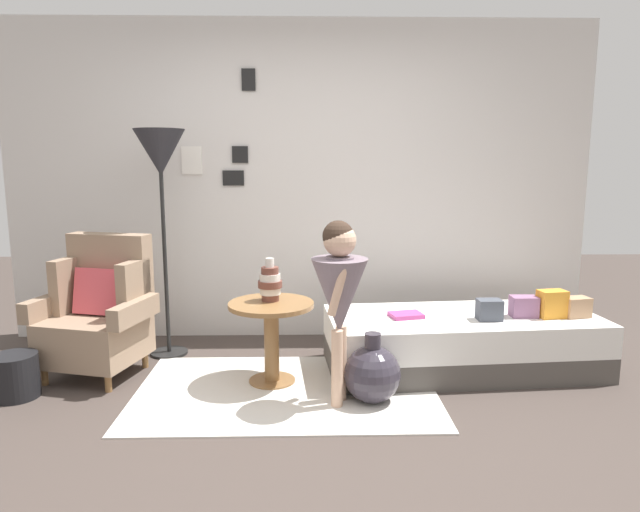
# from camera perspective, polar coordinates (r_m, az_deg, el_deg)

# --- Properties ---
(ground_plane) EXTENTS (12.00, 12.00, 0.00)m
(ground_plane) POSITION_cam_1_polar(r_m,az_deg,el_deg) (3.12, -2.47, -18.66)
(ground_plane) COLOR #423833
(gallery_wall) EXTENTS (4.80, 0.12, 2.60)m
(gallery_wall) POSITION_cam_1_polar(r_m,az_deg,el_deg) (4.70, -2.15, 7.47)
(gallery_wall) COLOR silver
(gallery_wall) RESTS_ON ground
(rug) EXTENTS (1.93, 1.24, 0.01)m
(rug) POSITION_cam_1_polar(r_m,az_deg,el_deg) (3.75, -3.46, -13.50)
(rug) COLOR silver
(rug) RESTS_ON ground
(armchair) EXTENTS (0.85, 0.73, 0.97)m
(armchair) POSITION_cam_1_polar(r_m,az_deg,el_deg) (4.21, -21.53, -5.33)
(armchair) COLOR olive
(armchair) RESTS_ON ground
(daybed) EXTENTS (1.96, 0.95, 0.40)m
(daybed) POSITION_cam_1_polar(r_m,az_deg,el_deg) (4.17, 14.22, -8.49)
(daybed) COLOR #4C4742
(daybed) RESTS_ON ground
(pillow_head) EXTENTS (0.20, 0.15, 0.14)m
(pillow_head) POSITION_cam_1_polar(r_m,az_deg,el_deg) (4.32, 24.61, -4.75)
(pillow_head) COLOR tan
(pillow_head) RESTS_ON daybed
(pillow_mid) EXTENTS (0.20, 0.15, 0.19)m
(pillow_mid) POSITION_cam_1_polar(r_m,az_deg,el_deg) (4.23, 22.53, -4.53)
(pillow_mid) COLOR orange
(pillow_mid) RESTS_ON daybed
(pillow_back) EXTENTS (0.18, 0.12, 0.15)m
(pillow_back) POSITION_cam_1_polar(r_m,az_deg,el_deg) (4.18, 20.03, -4.86)
(pillow_back) COLOR gray
(pillow_back) RESTS_ON daybed
(pillow_extra) EXTENTS (0.16, 0.12, 0.14)m
(pillow_extra) POSITION_cam_1_polar(r_m,az_deg,el_deg) (4.03, 16.85, -5.26)
(pillow_extra) COLOR #474C56
(pillow_extra) RESTS_ON daybed
(side_table) EXTENTS (0.57, 0.57, 0.56)m
(side_table) POSITION_cam_1_polar(r_m,az_deg,el_deg) (3.76, -4.97, -7.07)
(side_table) COLOR olive
(side_table) RESTS_ON ground
(vase_striped) EXTENTS (0.16, 0.16, 0.29)m
(vase_striped) POSITION_cam_1_polar(r_m,az_deg,el_deg) (3.74, -5.11, -2.76)
(vase_striped) COLOR brown
(vase_striped) RESTS_ON side_table
(floor_lamp) EXTENTS (0.37, 0.37, 1.71)m
(floor_lamp) POSITION_cam_1_polar(r_m,az_deg,el_deg) (4.32, -15.94, 9.17)
(floor_lamp) COLOR black
(floor_lamp) RESTS_ON ground
(person_child) EXTENTS (0.34, 0.34, 1.14)m
(person_child) POSITION_cam_1_polar(r_m,az_deg,el_deg) (3.34, 1.99, -3.35)
(person_child) COLOR #D8AD8E
(person_child) RESTS_ON ground
(book_on_daybed) EXTENTS (0.25, 0.20, 0.03)m
(book_on_daybed) POSITION_cam_1_polar(r_m,az_deg,el_deg) (3.98, 8.75, -5.97)
(book_on_daybed) COLOR #B74288
(book_on_daybed) RESTS_ON daybed
(demijohn_near) EXTENTS (0.36, 0.36, 0.44)m
(demijohn_near) POSITION_cam_1_polar(r_m,az_deg,el_deg) (3.55, 5.33, -11.84)
(demijohn_near) COLOR #332D38
(demijohn_near) RESTS_ON ground
(magazine_basket) EXTENTS (0.28, 0.28, 0.28)m
(magazine_basket) POSITION_cam_1_polar(r_m,az_deg,el_deg) (4.09, -28.59, -10.69)
(magazine_basket) COLOR black
(magazine_basket) RESTS_ON ground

